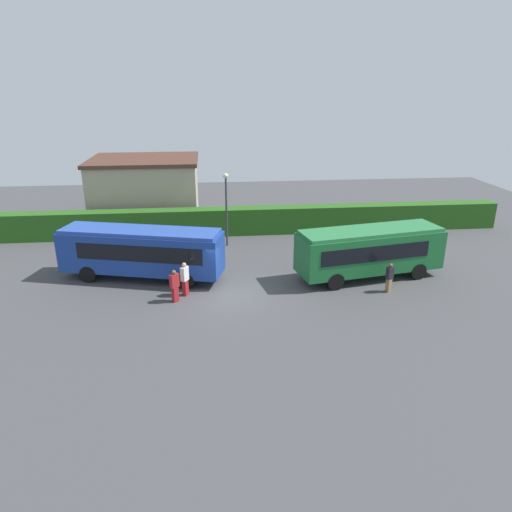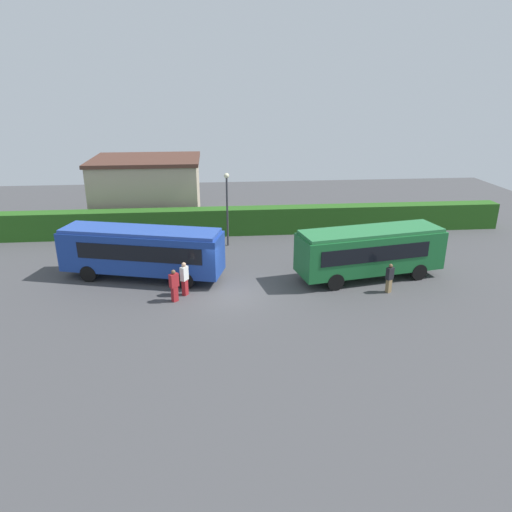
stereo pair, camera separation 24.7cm
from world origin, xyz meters
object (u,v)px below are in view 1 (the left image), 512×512
at_px(person_far, 390,277).
at_px(person_right, 185,278).
at_px(person_left, 141,242).
at_px(lamppost, 226,201).
at_px(bus_blue, 141,250).
at_px(bus_green, 370,250).
at_px(person_center, 175,285).

bearing_deg(person_far, person_right, -121.13).
xyz_separation_m(person_left, person_right, (3.17, -6.69, 0.03)).
height_order(person_right, lamppost, lamppost).
bearing_deg(person_left, bus_blue, -113.12).
bearing_deg(bus_green, person_far, -89.02).
bearing_deg(person_left, bus_green, -51.21).
relative_size(person_left, person_right, 0.96).
relative_size(person_left, person_center, 1.02).
height_order(person_center, person_far, person_center).
bearing_deg(person_left, person_right, -95.64).
xyz_separation_m(bus_blue, lamppost, (5.30, 5.62, 1.52)).
bearing_deg(lamppost, person_left, -164.50).
distance_m(person_left, person_far, 16.31).
relative_size(bus_green, person_far, 5.33).
height_order(bus_blue, person_center, bus_blue).
bearing_deg(bus_blue, person_far, -178.50).
distance_m(bus_green, lamppost, 10.79).
height_order(bus_blue, person_far, bus_blue).
xyz_separation_m(bus_green, person_left, (-14.08, 5.18, -0.76)).
bearing_deg(bus_green, person_center, -179.52).
height_order(person_center, lamppost, lamppost).
relative_size(bus_green, person_center, 5.00).
bearing_deg(bus_blue, person_left, -66.97).
bearing_deg(bus_blue, lamppost, -118.16).
bearing_deg(person_left, lamppost, -15.51).
bearing_deg(bus_blue, bus_green, -169.86).
xyz_separation_m(person_right, lamppost, (2.68, 8.31, 2.28)).
height_order(bus_green, person_far, bus_green).
xyz_separation_m(bus_green, person_center, (-11.42, -2.26, -0.80)).
height_order(person_left, person_right, person_right).
relative_size(bus_blue, person_far, 5.79).
distance_m(bus_blue, person_far, 14.41).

